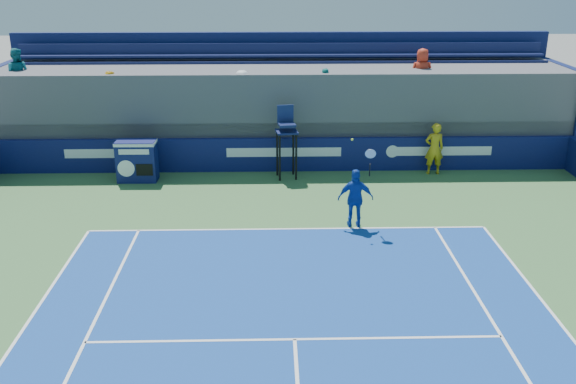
{
  "coord_description": "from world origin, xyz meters",
  "views": [
    {
      "loc": [
        -0.41,
        -4.45,
        7.08
      ],
      "look_at": [
        0.0,
        11.5,
        1.25
      ],
      "focal_mm": 40.0,
      "sensor_mm": 36.0,
      "label": 1
    }
  ],
  "objects_px": {
    "umpire_chair": "(286,134)",
    "tennis_player": "(356,198)",
    "match_clock": "(137,160)",
    "ball_person": "(434,149)"
  },
  "relations": [
    {
      "from": "match_clock",
      "to": "umpire_chair",
      "type": "distance_m",
      "value": 5.08
    },
    {
      "from": "ball_person",
      "to": "tennis_player",
      "type": "distance_m",
      "value": 5.66
    },
    {
      "from": "umpire_chair",
      "to": "tennis_player",
      "type": "xyz_separation_m",
      "value": [
        1.81,
        -4.35,
        -0.67
      ]
    },
    {
      "from": "match_clock",
      "to": "umpire_chair",
      "type": "bearing_deg",
      "value": 2.46
    },
    {
      "from": "ball_person",
      "to": "umpire_chair",
      "type": "height_order",
      "value": "umpire_chair"
    },
    {
      "from": "ball_person",
      "to": "match_clock",
      "type": "xyz_separation_m",
      "value": [
        -10.11,
        -0.47,
        -0.17
      ]
    },
    {
      "from": "ball_person",
      "to": "match_clock",
      "type": "relative_size",
      "value": 1.29
    },
    {
      "from": "match_clock",
      "to": "ball_person",
      "type": "bearing_deg",
      "value": 2.66
    },
    {
      "from": "ball_person",
      "to": "umpire_chair",
      "type": "relative_size",
      "value": 0.73
    },
    {
      "from": "umpire_chair",
      "to": "tennis_player",
      "type": "relative_size",
      "value": 0.96
    }
  ]
}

